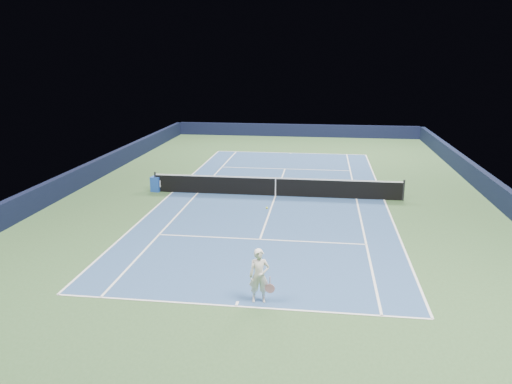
# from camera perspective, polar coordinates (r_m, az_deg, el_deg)

# --- Properties ---
(ground) EXTENTS (40.00, 40.00, 0.00)m
(ground) POSITION_cam_1_polar(r_m,az_deg,el_deg) (25.77, 2.24, -0.45)
(ground) COLOR #31502C
(ground) RESTS_ON ground
(wall_far) EXTENTS (22.00, 0.35, 1.10)m
(wall_far) POSITION_cam_1_polar(r_m,az_deg,el_deg) (45.04, 4.68, 7.03)
(wall_far) COLOR black
(wall_far) RESTS_ON ground
(wall_right) EXTENTS (0.35, 40.00, 1.10)m
(wall_right) POSITION_cam_1_polar(r_m,az_deg,el_deg) (26.90, 25.86, -0.11)
(wall_right) COLOR black
(wall_right) RESTS_ON ground
(wall_left) EXTENTS (0.35, 40.00, 1.10)m
(wall_left) POSITION_cam_1_polar(r_m,az_deg,el_deg) (28.70, -19.81, 1.42)
(wall_left) COLOR black
(wall_left) RESTS_ON ground
(court_surface) EXTENTS (10.97, 23.77, 0.01)m
(court_surface) POSITION_cam_1_polar(r_m,az_deg,el_deg) (25.76, 2.24, -0.44)
(court_surface) COLOR navy
(court_surface) RESTS_ON ground
(baseline_far) EXTENTS (10.97, 0.08, 0.00)m
(baseline_far) POSITION_cam_1_polar(r_m,az_deg,el_deg) (37.31, 3.99, 4.48)
(baseline_far) COLOR white
(baseline_far) RESTS_ON ground
(baseline_near) EXTENTS (10.97, 0.08, 0.00)m
(baseline_near) POSITION_cam_1_polar(r_m,az_deg,el_deg) (14.77, -2.30, -12.91)
(baseline_near) COLOR white
(baseline_near) RESTS_ON ground
(sideline_doubles_right) EXTENTS (0.08, 23.77, 0.00)m
(sideline_doubles_right) POSITION_cam_1_polar(r_m,az_deg,el_deg) (25.86, 14.43, -0.85)
(sideline_doubles_right) COLOR white
(sideline_doubles_right) RESTS_ON ground
(sideline_doubles_left) EXTENTS (0.08, 23.77, 0.00)m
(sideline_doubles_left) POSITION_cam_1_polar(r_m,az_deg,el_deg) (26.82, -9.51, -0.00)
(sideline_doubles_left) COLOR white
(sideline_doubles_left) RESTS_ON ground
(sideline_singles_right) EXTENTS (0.08, 23.77, 0.00)m
(sideline_singles_right) POSITION_cam_1_polar(r_m,az_deg,el_deg) (25.72, 11.40, -0.75)
(sideline_singles_right) COLOR white
(sideline_singles_right) RESTS_ON ground
(sideline_singles_left) EXTENTS (0.08, 23.77, 0.00)m
(sideline_singles_left) POSITION_cam_1_polar(r_m,az_deg,el_deg) (26.45, -6.67, -0.11)
(sideline_singles_left) COLOR white
(sideline_singles_left) RESTS_ON ground
(service_line_far) EXTENTS (8.23, 0.08, 0.00)m
(service_line_far) POSITION_cam_1_polar(r_m,az_deg,el_deg) (31.95, 3.34, 2.65)
(service_line_far) COLOR white
(service_line_far) RESTS_ON ground
(service_line_near) EXTENTS (8.23, 0.08, 0.00)m
(service_line_near) POSITION_cam_1_polar(r_m,az_deg,el_deg) (19.71, 0.45, -5.43)
(service_line_near) COLOR white
(service_line_near) RESTS_ON ground
(center_service_line) EXTENTS (0.08, 12.80, 0.00)m
(center_service_line) POSITION_cam_1_polar(r_m,az_deg,el_deg) (25.76, 2.24, -0.43)
(center_service_line) COLOR white
(center_service_line) RESTS_ON ground
(center_mark_far) EXTENTS (0.08, 0.30, 0.00)m
(center_mark_far) POSITION_cam_1_polar(r_m,az_deg,el_deg) (37.16, 3.97, 4.44)
(center_mark_far) COLOR white
(center_mark_far) RESTS_ON ground
(center_mark_near) EXTENTS (0.08, 0.30, 0.00)m
(center_mark_near) POSITION_cam_1_polar(r_m,az_deg,el_deg) (14.90, -2.20, -12.64)
(center_mark_near) COLOR white
(center_mark_near) RESTS_ON ground
(tennis_net) EXTENTS (12.90, 0.10, 1.07)m
(tennis_net) POSITION_cam_1_polar(r_m,az_deg,el_deg) (25.63, 2.25, 0.64)
(tennis_net) COLOR black
(tennis_net) RESTS_ON ground
(sponsor_cube) EXTENTS (0.60, 0.51, 0.80)m
(sponsor_cube) POSITION_cam_1_polar(r_m,az_deg,el_deg) (27.07, -11.34, 0.91)
(sponsor_cube) COLOR #1D47AF
(sponsor_cube) RESTS_ON ground
(tennis_player) EXTENTS (0.79, 1.28, 2.61)m
(tennis_player) POSITION_cam_1_polar(r_m,az_deg,el_deg) (14.68, 0.38, -9.55)
(tennis_player) COLOR white
(tennis_player) RESTS_ON ground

